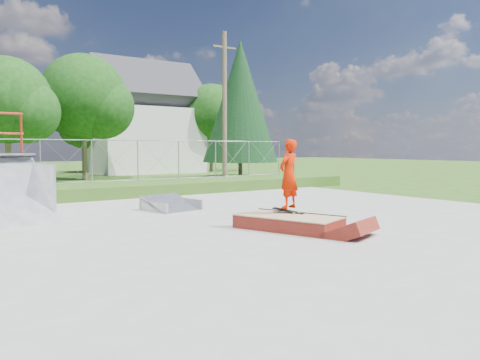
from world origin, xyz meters
name	(u,v)px	position (x,y,z in m)	size (l,w,h in m)	color
ground	(235,233)	(0.00, 0.00, 0.00)	(120.00, 120.00, 0.00)	#275317
concrete_pad	(235,232)	(0.00, 0.00, 0.02)	(20.00, 16.00, 0.04)	gray
grass_berm	(100,191)	(0.00, 9.50, 0.25)	(24.00, 3.00, 0.50)	#275317
grind_box	(288,223)	(1.22, -0.44, 0.18)	(1.94, 2.70, 0.36)	maroon
flat_bank_ramp	(172,204)	(0.53, 4.32, 0.21)	(1.40, 1.49, 0.43)	gray
skateboard	(288,211)	(1.51, -0.11, 0.41)	(0.22, 0.80, 0.02)	black
skater	(289,177)	(1.51, -0.11, 1.25)	(0.62, 0.40, 1.69)	red
chain_link_fence	(92,161)	(0.00, 10.50, 1.40)	(20.00, 0.06, 1.80)	gray
gable_house	(144,124)	(9.00, 26.00, 3.84)	(8.40, 6.08, 8.94)	silver
utility_pole	(225,109)	(7.50, 12.00, 4.00)	(0.24, 0.24, 8.00)	brown
tree_left_near	(12,103)	(-1.75, 17.83, 4.24)	(4.76, 4.48, 6.65)	brown
tree_center	(89,100)	(2.78, 19.81, 4.85)	(5.44, 5.12, 7.60)	brown
tree_right_far	(215,116)	(14.27, 23.82, 4.54)	(5.10, 4.80, 7.12)	brown
tree_back_mid	(89,126)	(5.21, 27.86, 3.63)	(4.08, 3.84, 5.70)	brown
conifer_tree	(240,101)	(12.00, 17.00, 5.05)	(5.04, 5.04, 9.10)	brown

